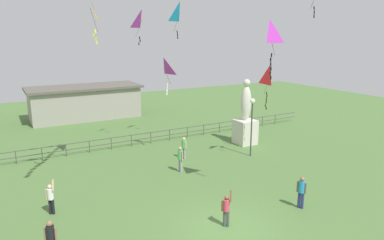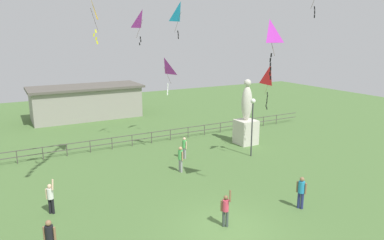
{
  "view_description": "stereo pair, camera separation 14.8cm",
  "coord_description": "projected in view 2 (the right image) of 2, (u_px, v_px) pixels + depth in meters",
  "views": [
    {
      "loc": [
        -8.61,
        -12.03,
        8.61
      ],
      "look_at": [
        1.21,
        5.56,
        3.82
      ],
      "focal_mm": 33.18,
      "sensor_mm": 36.0,
      "label": 1
    },
    {
      "loc": [
        -8.48,
        -12.1,
        8.61
      ],
      "look_at": [
        1.21,
        5.56,
        3.82
      ],
      "focal_mm": 33.18,
      "sensor_mm": 36.0,
      "label": 2
    }
  ],
  "objects": [
    {
      "name": "ground_plane",
      "position": [
        227.0,
        228.0,
        16.28
      ],
      "size": [
        80.0,
        80.0,
        0.0
      ],
      "primitive_type": "plane",
      "color": "#4C7038"
    },
    {
      "name": "statue_monument",
      "position": [
        246.0,
        123.0,
        28.66
      ],
      "size": [
        1.54,
        1.54,
        5.29
      ],
      "color": "beige",
      "rests_on": "ground_plane"
    },
    {
      "name": "lamppost",
      "position": [
        253.0,
        114.0,
        25.34
      ],
      "size": [
        0.36,
        0.36,
        4.28
      ],
      "color": "#38383D",
      "rests_on": "ground_plane"
    },
    {
      "name": "person_0",
      "position": [
        50.0,
        237.0,
        13.78
      ],
      "size": [
        0.45,
        0.33,
        1.71
      ],
      "color": "navy",
      "rests_on": "ground_plane"
    },
    {
      "name": "person_1",
      "position": [
        226.0,
        208.0,
        16.22
      ],
      "size": [
        0.43,
        0.43,
        1.82
      ],
      "color": "#3F4C47",
      "rests_on": "ground_plane"
    },
    {
      "name": "person_2",
      "position": [
        50.0,
        196.0,
        17.42
      ],
      "size": [
        0.42,
        0.4,
        1.84
      ],
      "color": "black",
      "rests_on": "ground_plane"
    },
    {
      "name": "person_3",
      "position": [
        180.0,
        158.0,
        22.79
      ],
      "size": [
        0.32,
        0.51,
        1.71
      ],
      "color": "#99999E",
      "rests_on": "ground_plane"
    },
    {
      "name": "person_4",
      "position": [
        301.0,
        191.0,
        17.93
      ],
      "size": [
        0.32,
        0.47,
        1.71
      ],
      "color": "navy",
      "rests_on": "ground_plane"
    },
    {
      "name": "person_5",
      "position": [
        184.0,
        146.0,
        25.34
      ],
      "size": [
        0.29,
        0.46,
        1.58
      ],
      "color": "#99999E",
      "rests_on": "ground_plane"
    },
    {
      "name": "kite_1",
      "position": [
        269.0,
        35.0,
        17.12
      ],
      "size": [
        0.81,
        0.73,
        2.87
      ],
      "color": "#B22DB2"
    },
    {
      "name": "kite_2",
      "position": [
        143.0,
        20.0,
        26.03
      ],
      "size": [
        1.18,
        1.11,
        2.53
      ],
      "color": "#B22DB2"
    },
    {
      "name": "kite_3",
      "position": [
        91.0,
        9.0,
        20.73
      ],
      "size": [
        0.71,
        1.14,
        2.79
      ],
      "color": "yellow"
    },
    {
      "name": "kite_4",
      "position": [
        181.0,
        13.0,
        26.81
      ],
      "size": [
        1.14,
        1.09,
        2.71
      ],
      "color": "#198CD1"
    },
    {
      "name": "kite_5",
      "position": [
        270.0,
        76.0,
        25.34
      ],
      "size": [
        0.66,
        1.2,
        3.24
      ],
      "color": "red"
    },
    {
      "name": "kite_8",
      "position": [
        164.0,
        68.0,
        24.86
      ],
      "size": [
        1.08,
        1.08,
        2.62
      ],
      "color": "#B22DB2"
    },
    {
      "name": "waterfront_railing",
      "position": [
        123.0,
        140.0,
        27.9
      ],
      "size": [
        36.0,
        0.06,
        0.95
      ],
      "color": "#4C4742",
      "rests_on": "ground_plane"
    },
    {
      "name": "pavilion_building",
      "position": [
        86.0,
        102.0,
        37.84
      ],
      "size": [
        11.55,
        4.99,
        3.45
      ],
      "color": "gray",
      "rests_on": "ground_plane"
    }
  ]
}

